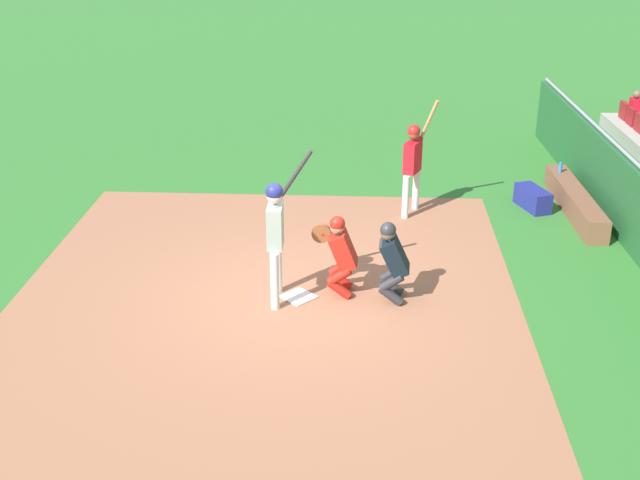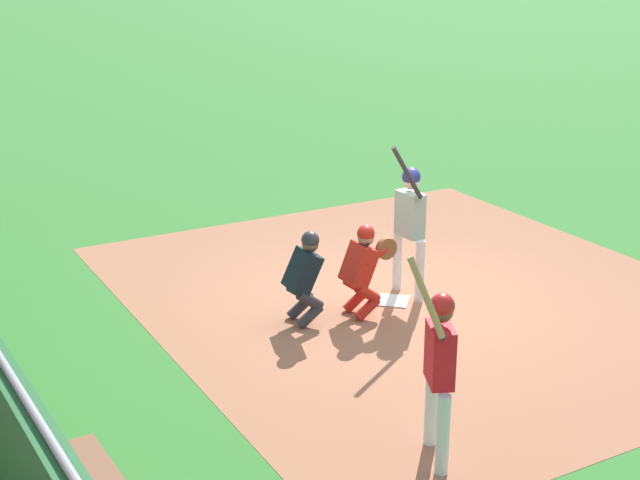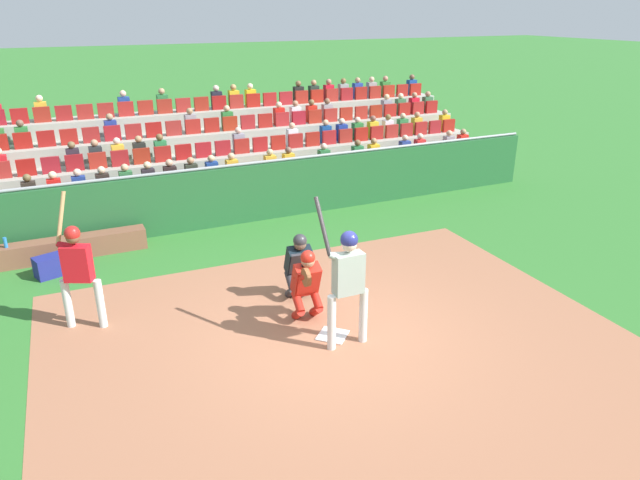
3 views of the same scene
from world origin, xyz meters
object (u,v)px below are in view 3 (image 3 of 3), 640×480
catcher_crouching (307,282)px  dugout_bench (67,248)px  home_plate_marker (333,335)px  equipment_duffel_bag (58,264)px  batter_at_plate (348,275)px  water_bottle_on_bench (5,243)px  on_deck_batter (77,266)px  home_plate_umpire (299,263)px

catcher_crouching → dugout_bench: catcher_crouching is taller
home_plate_marker → equipment_duffel_bag: 5.82m
dugout_bench → equipment_duffel_bag: bearing=75.0°
home_plate_marker → batter_at_plate: (-0.08, 0.31, 1.17)m
water_bottle_on_bench → on_deck_batter: (-1.19, 3.11, 0.54)m
home_plate_umpire → on_deck_batter: (3.54, -0.60, 0.39)m
on_deck_batter → home_plate_marker: bearing=150.2°
batter_at_plate → water_bottle_on_bench: 7.26m
batter_at_plate → equipment_duffel_bag: batter_at_plate is taller
equipment_duffel_bag → on_deck_batter: on_deck_batter is taller
home_plate_marker → dugout_bench: 6.30m
dugout_bench → on_deck_batter: on_deck_batter is taller
dugout_bench → on_deck_batter: (-0.10, 3.15, 0.87)m
batter_at_plate → catcher_crouching: bearing=-75.4°
dugout_bench → home_plate_umpire: bearing=134.2°
catcher_crouching → home_plate_marker: bearing=105.0°
batter_at_plate → on_deck_batter: 4.27m
batter_at_plate → on_deck_batter: (3.58, -2.32, -0.10)m
home_plate_marker → catcher_crouching: 0.96m
batter_at_plate → catcher_crouching: size_ratio=1.78×
dugout_bench → equipment_duffel_bag: size_ratio=3.72×
home_plate_marker → catcher_crouching: bearing=-75.0°
equipment_duffel_bag → catcher_crouching: bearing=115.8°
on_deck_batter → catcher_crouching: bearing=157.6°
dugout_bench → equipment_duffel_bag: (0.20, 0.76, -0.02)m
dugout_bench → water_bottle_on_bench: size_ratio=15.15×
water_bottle_on_bench → on_deck_batter: 3.37m
batter_at_plate → home_plate_umpire: 1.79m
water_bottle_on_bench → batter_at_plate: bearing=131.3°
home_plate_marker → equipment_duffel_bag: size_ratio=0.51×
batter_at_plate → dugout_bench: bearing=-56.0°
home_plate_umpire → dugout_bench: home_plate_umpire is taller
water_bottle_on_bench → home_plate_umpire: bearing=141.9°
home_plate_umpire → on_deck_batter: on_deck_batter is taller
home_plate_umpire → water_bottle_on_bench: bearing=-38.1°
home_plate_umpire → dugout_bench: (3.64, -3.75, -0.48)m
catcher_crouching → on_deck_batter: size_ratio=0.59×
equipment_duffel_bag → on_deck_batter: bearing=79.1°
batter_at_plate → water_bottle_on_bench: size_ratio=10.96×
catcher_crouching → on_deck_batter: bearing=-22.4°
catcher_crouching → on_deck_batter: 3.63m
home_plate_marker → equipment_duffel_bag: (3.81, -4.40, 0.19)m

